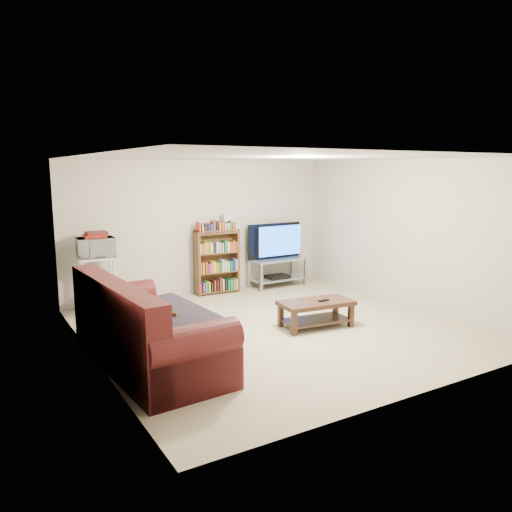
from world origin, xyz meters
TOP-DOWN VIEW (x-y plane):
  - floor at (0.00, 0.00)m, footprint 5.00×5.00m
  - ceiling at (0.00, 0.00)m, footprint 5.00×5.00m
  - wall_back at (0.00, 2.50)m, footprint 5.00×0.00m
  - wall_front at (0.00, -2.50)m, footprint 5.00×0.00m
  - wall_left at (-2.50, 0.00)m, footprint 0.00×5.00m
  - wall_right at (2.50, 0.00)m, footprint 0.00×5.00m
  - sofa at (-2.07, -0.34)m, footprint 1.20×2.47m
  - blanket at (-1.86, -0.49)m, footprint 1.10×1.33m
  - cat at (-1.88, -0.27)m, footprint 0.31×0.67m
  - coffee_table at (0.54, -0.21)m, footprint 1.10×0.64m
  - remote at (0.63, -0.27)m, footprint 0.17×0.05m
  - tv_stand at (1.45, 2.19)m, footprint 1.10×0.52m
  - television at (1.45, 2.19)m, footprint 1.18×0.19m
  - dvd_player at (1.45, 2.19)m, footprint 0.44×0.32m
  - bookshelf at (0.20, 2.30)m, footprint 0.82×0.29m
  - shelf_clutter at (0.30, 2.31)m, footprint 0.60×0.19m
  - microwave_stand at (-1.97, 2.13)m, footprint 0.58×0.44m
  - microwave at (-1.97, 2.13)m, footprint 0.57×0.40m
  - game_boxes at (-1.97, 2.13)m, footprint 0.34×0.30m

SIDE VIEW (x-z plane):
  - floor at x=0.00m, z-range 0.00..0.00m
  - dvd_player at x=1.45m, z-range 0.16..0.22m
  - coffee_table at x=0.54m, z-range 0.07..0.46m
  - sofa at x=-2.07m, z-range -0.16..0.86m
  - tv_stand at x=1.45m, z-range 0.09..0.64m
  - remote at x=0.63m, z-range 0.38..0.40m
  - microwave_stand at x=-1.97m, z-range 0.13..1.02m
  - blanket at x=-1.86m, z-range 0.49..0.69m
  - bookshelf at x=0.20m, z-range 0.02..1.19m
  - cat at x=-1.88m, z-range 0.55..0.75m
  - television at x=1.45m, z-range 0.54..1.22m
  - microwave at x=-1.97m, z-range 0.89..1.20m
  - wall_back at x=0.00m, z-range -1.30..3.70m
  - wall_front at x=0.00m, z-range -1.30..3.70m
  - wall_left at x=-2.50m, z-range -1.30..3.70m
  - wall_right at x=2.50m, z-range -1.30..3.70m
  - game_boxes at x=-1.97m, z-range 1.20..1.25m
  - shelf_clutter at x=0.30m, z-range 1.13..1.41m
  - ceiling at x=0.00m, z-range 2.40..2.40m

